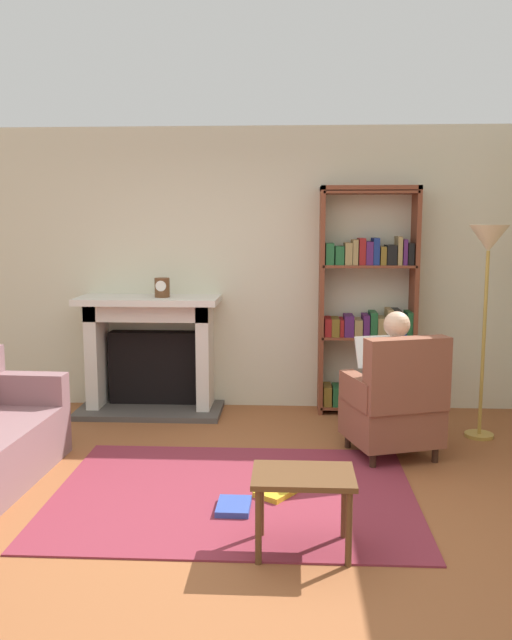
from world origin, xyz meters
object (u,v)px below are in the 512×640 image
object	(u,v)px
fireplace	(151,350)
bookshelf	(368,307)
seated_reader	(389,376)
armchair_reading	(395,404)
floor_lamp	(488,258)
mantel_clock	(162,288)
side_table	(303,486)

from	to	relation	value
fireplace	bookshelf	distance (m)	2.11
bookshelf	seated_reader	world-z (taller)	bookshelf
armchair_reading	floor_lamp	bearing A→B (deg)	-163.46
armchair_reading	seated_reader	distance (m)	0.23
armchair_reading	bookshelf	bearing A→B (deg)	-104.15
bookshelf	armchair_reading	distance (m)	1.39
fireplace	armchair_reading	xyz separation A→B (m)	(2.14, -1.22, -0.16)
mantel_clock	floor_lamp	world-z (taller)	floor_lamp
seated_reader	bookshelf	bearing A→B (deg)	-105.59
fireplace	armchair_reading	world-z (taller)	fireplace
mantel_clock	floor_lamp	xyz separation A→B (m)	(2.80, -0.58, 0.31)
bookshelf	floor_lamp	xyz separation A→B (m)	(0.88, -0.72, 0.50)
armchair_reading	seated_reader	bearing A→B (deg)	-90.00
armchair_reading	side_table	bearing A→B (deg)	46.65
armchair_reading	floor_lamp	size ratio (longest dim) A/B	0.54
fireplace	mantel_clock	world-z (taller)	mantel_clock
seated_reader	side_table	xyz separation A→B (m)	(-0.69, -1.63, -0.24)
side_table	armchair_reading	bearing A→B (deg)	64.37
seated_reader	floor_lamp	world-z (taller)	floor_lamp
fireplace	floor_lamp	size ratio (longest dim) A/B	0.77
mantel_clock	bookshelf	distance (m)	1.94
fireplace	floor_lamp	xyz separation A→B (m)	(2.94, -0.68, 0.93)
mantel_clock	armchair_reading	xyz separation A→B (m)	(2.00, -1.12, -0.78)
armchair_reading	seated_reader	world-z (taller)	seated_reader
bookshelf	floor_lamp	bearing A→B (deg)	-39.18
mantel_clock	seated_reader	bearing A→B (deg)	-27.20
armchair_reading	side_table	distance (m)	1.69
mantel_clock	seated_reader	distance (m)	2.29
armchair_reading	mantel_clock	bearing A→B (deg)	-46.99
bookshelf	armchair_reading	bearing A→B (deg)	-86.44
fireplace	bookshelf	bearing A→B (deg)	1.02
floor_lamp	armchair_reading	bearing A→B (deg)	-145.74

